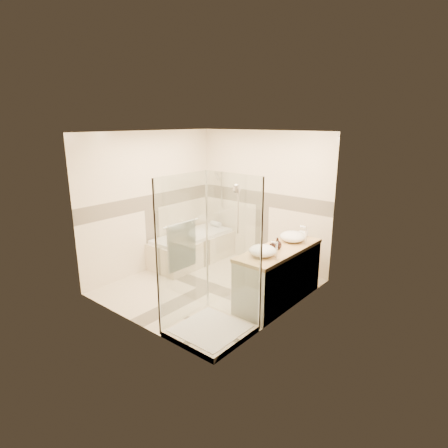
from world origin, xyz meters
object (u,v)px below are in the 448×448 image
Objects in this scene: vessel_sink_near at (293,236)px; amenity_bottle_b at (277,243)px; bathtub at (192,247)px; amenity_bottle_a at (273,246)px; shower_enclosure at (207,294)px; vanity at (279,275)px; vessel_sink_far at (263,251)px.

vessel_sink_near is 0.45m from amenity_bottle_b.
amenity_bottle_a is at bearing -13.41° from bathtub.
amenity_bottle_a is at bearing 76.23° from shower_enclosure.
vanity is 9.74× the size of amenity_bottle_b.
amenity_bottle_b reaches higher than bathtub.
bathtub is 10.92× the size of amenity_bottle_a.
vessel_sink_far is at bearing 72.13° from shower_enclosure.
vessel_sink_near is 2.56× the size of amenity_bottle_a.
vessel_sink_near is 1.05× the size of vessel_sink_far.
amenity_bottle_b is (2.13, -0.39, 0.63)m from bathtub.
vessel_sink_far reaches higher than vanity.
shower_enclosure is at bearing -102.97° from vanity.
shower_enclosure reaches higher than vessel_sink_near.
vessel_sink_far reaches higher than bathtub.
vanity is 0.51m from amenity_bottle_b.
shower_enclosure is at bearing -103.77° from amenity_bottle_a.
shower_enclosure is (-0.29, -1.27, 0.08)m from vanity.
amenity_bottle_b is (0.27, 1.23, 0.43)m from shower_enclosure.
vanity reaches higher than bathtub.
vessel_sink_far is 2.29× the size of amenity_bottle_b.
vanity is 0.79× the size of shower_enclosure.
amenity_bottle_a reaches higher than bathtub.
vessel_sink_far is (2.13, -0.77, 0.62)m from bathtub.
shower_enclosure is 0.98m from vessel_sink_far.
vessel_sink_near reaches higher than vanity.
vessel_sink_near is 0.83m from vessel_sink_far.
shower_enclosure is at bearing -99.23° from vessel_sink_near.
amenity_bottle_a is at bearing -97.22° from vanity.
vanity is 0.65m from vessel_sink_near.
amenity_bottle_b reaches higher than vessel_sink_near.
vessel_sink_far is (0.27, 0.85, 0.42)m from shower_enclosure.
bathtub is at bearing -178.46° from vessel_sink_near.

